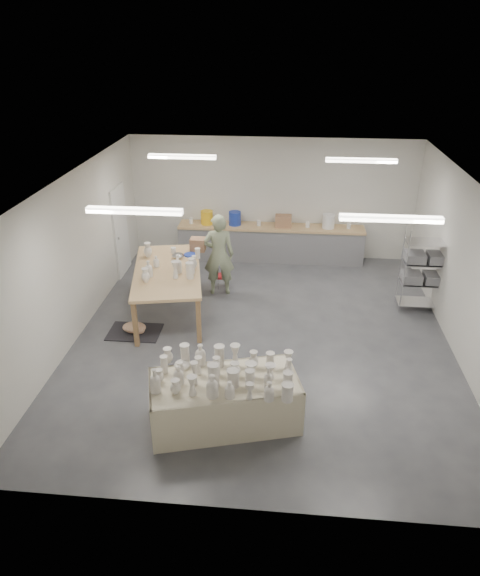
# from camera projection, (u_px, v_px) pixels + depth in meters

# --- Properties ---
(room) EXTENTS (8.00, 8.02, 3.00)m
(room) POSITION_uv_depth(u_px,v_px,m) (258.00, 234.00, 9.00)
(room) COLOR #424449
(room) RESTS_ON ground
(back_counter) EXTENTS (4.60, 0.60, 1.24)m
(back_counter) POSITION_uv_depth(u_px,v_px,m) (270.00, 242.00, 12.89)
(back_counter) COLOR tan
(back_counter) RESTS_ON ground
(wire_shelf) EXTENTS (0.88, 0.48, 1.80)m
(wire_shelf) POSITION_uv_depth(u_px,v_px,m) (424.00, 269.00, 10.40)
(wire_shelf) COLOR silver
(wire_shelf) RESTS_ON ground
(drying_table) EXTENTS (2.34, 1.57, 1.12)m
(drying_table) POSITION_uv_depth(u_px,v_px,m) (224.00, 398.00, 7.51)
(drying_table) COLOR olive
(drying_table) RESTS_ON ground
(work_table) EXTENTS (1.78, 2.79, 1.33)m
(work_table) POSITION_uv_depth(u_px,v_px,m) (170.00, 269.00, 10.31)
(work_table) COLOR tan
(work_table) RESTS_ON ground
(rug) EXTENTS (1.00, 0.70, 0.02)m
(rug) POSITION_uv_depth(u_px,v_px,m) (135.00, 332.00, 9.95)
(rug) COLOR black
(rug) RESTS_ON ground
(cat) EXTENTS (0.53, 0.43, 0.20)m
(cat) POSITION_uv_depth(u_px,v_px,m) (135.00, 328.00, 9.89)
(cat) COLOR white
(cat) RESTS_ON rug
(potter) EXTENTS (0.71, 0.51, 1.83)m
(potter) POSITION_uv_depth(u_px,v_px,m) (219.00, 255.00, 11.06)
(potter) COLOR #929E7B
(potter) RESTS_ON ground
(red_stool) EXTENTS (0.35, 0.35, 0.29)m
(red_stool) POSITION_uv_depth(u_px,v_px,m) (221.00, 277.00, 11.59)
(red_stool) COLOR #A8181E
(red_stool) RESTS_ON ground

